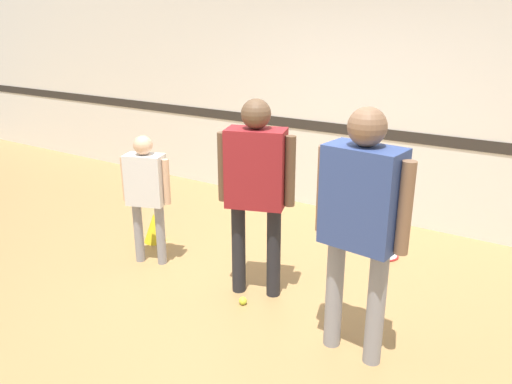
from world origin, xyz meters
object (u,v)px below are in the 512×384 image
Objects in this scene: tennis_ball_near_instructor at (243,301)px; person_student_right at (361,210)px; racket_spare_on_floor at (385,256)px; person_student_left at (146,186)px; person_instructor at (256,179)px; tennis_ball_by_spare_racket at (392,242)px; training_cone at (154,228)px.

person_student_right is at bearing -5.88° from tennis_ball_near_instructor.
person_student_right is 1.94m from racket_spare_on_floor.
tennis_ball_near_instructor is (1.19, -0.16, -0.74)m from person_student_left.
person_instructor is 25.30× the size of tennis_ball_by_spare_racket.
person_student_left is at bearing 164.04° from person_instructor.
person_student_right is (2.19, -0.26, 0.30)m from person_student_left.
person_instructor is at bearing -40.26° from racket_spare_on_floor.
person_student_right is 5.59× the size of training_cone.
tennis_ball_by_spare_racket is at bearing -73.81° from person_student_right.
person_instructor is 1.75m from training_cone.
racket_spare_on_floor is at bearing -73.06° from person_student_right.
training_cone is at bearing -77.28° from racket_spare_on_floor.
tennis_ball_by_spare_racket is at bearing 69.79° from tennis_ball_near_instructor.
person_student_left is 2.43m from racket_spare_on_floor.
training_cone is (-1.48, 0.31, -0.88)m from person_instructor.
person_student_right is at bearing -26.40° from person_student_left.
person_instructor reaches higher than racket_spare_on_floor.
racket_spare_on_floor is (0.71, 1.27, -1.02)m from person_instructor.
person_student_left is at bearing 172.43° from tennis_ball_near_instructor.
tennis_ball_by_spare_racket is at bearing 47.39° from person_instructor.
training_cone is at bearing -149.58° from tennis_ball_by_spare_racket.
person_student_left is 2.58m from tennis_ball_by_spare_racket.
training_cone is at bearing 148.99° from person_instructor.
tennis_ball_by_spare_racket is (0.68, 1.58, -1.00)m from person_instructor.
person_student_right is (1.01, -0.33, 0.04)m from person_instructor.
person_student_right is at bearing -37.23° from person_instructor.
tennis_ball_by_spare_racket is at bearing 175.17° from racket_spare_on_floor.
person_student_right is at bearing -80.02° from tennis_ball_by_spare_racket.
racket_spare_on_floor is (1.88, 1.33, -0.77)m from person_student_left.
racket_spare_on_floor is 0.31m from tennis_ball_by_spare_racket.
person_instructor is 3.41× the size of racket_spare_on_floor.
tennis_ball_by_spare_racket is at bearing 30.42° from training_cone.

